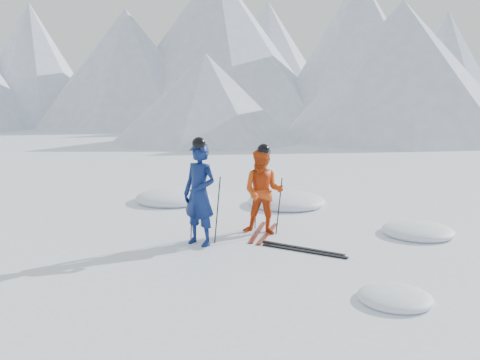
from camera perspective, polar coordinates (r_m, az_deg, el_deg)
The scene contains 12 objects.
ground at distance 10.08m, azimuth 5.19°, elevation -7.22°, with size 160.00×160.00×0.00m, color white.
skier_blue at distance 9.84m, azimuth -4.57°, elevation -1.61°, with size 0.73×0.48×2.00m, color #0E1E54.
skier_red at distance 10.62m, azimuth 2.62°, elevation -1.33°, with size 0.87×0.68×1.80m, color #D24310.
pole_blue_left at distance 10.20m, azimuth -5.45°, elevation -3.15°, with size 0.02×0.02×1.33m, color black.
pole_blue_right at distance 9.98m, azimuth -2.55°, elevation -3.40°, with size 0.02×0.02×1.33m, color black.
pole_red_left at distance 11.04m, azimuth 1.83°, elevation -2.51°, with size 0.02×0.02×1.20m, color black.
pole_red_right at distance 10.68m, azimuth 4.41°, elevation -2.93°, with size 0.02×0.02×1.20m, color black.
ski_worn_left at distance 10.88m, azimuth 2.02°, elevation -5.86°, with size 0.09×1.70×0.03m, color black.
ski_worn_right at distance 10.77m, azimuth 3.15°, elevation -6.02°, with size 0.09×1.70×0.03m, color black.
ski_loose_a at distance 9.82m, azimuth 6.99°, elevation -7.61°, with size 0.09×1.70×0.03m, color black.
ski_loose_b at distance 9.65m, azimuth 7.18°, elevation -7.92°, with size 0.09×1.70×0.03m, color black.
snow_lumps at distance 13.01m, azimuth 1.97°, elevation -3.37°, with size 8.55×6.64×0.45m.
Camera 1 is at (4.06, -8.77, 2.88)m, focal length 38.00 mm.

